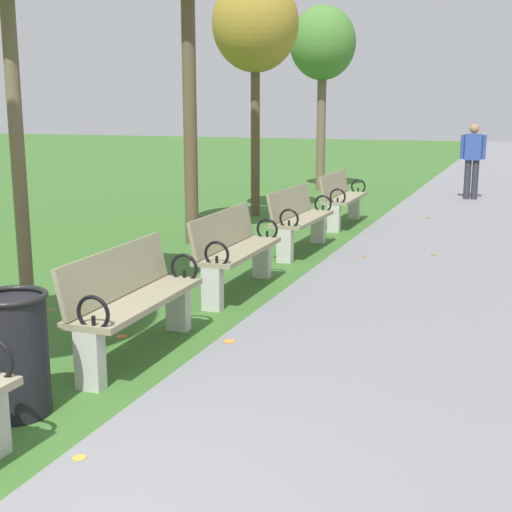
% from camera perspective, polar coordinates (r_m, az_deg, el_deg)
% --- Properties ---
extents(paved_walkway, '(2.92, 44.00, 0.02)m').
position_cam_1_polar(paved_walkway, '(20.56, 18.13, 5.79)').
color(paved_walkway, slate).
rests_on(paved_walkway, ground).
extents(park_bench_2, '(0.51, 1.61, 0.90)m').
position_cam_1_polar(park_bench_2, '(5.90, -9.90, -3.43)').
color(park_bench_2, gray).
rests_on(park_bench_2, ground).
extents(park_bench_3, '(0.49, 1.61, 0.90)m').
position_cam_1_polar(park_bench_3, '(7.80, -1.72, 0.54)').
color(park_bench_3, gray).
rests_on(park_bench_3, ground).
extents(park_bench_4, '(0.51, 1.61, 0.90)m').
position_cam_1_polar(park_bench_4, '(10.00, 3.51, 3.08)').
color(park_bench_4, gray).
rests_on(park_bench_4, ground).
extents(park_bench_5, '(0.48, 1.60, 0.90)m').
position_cam_1_polar(park_bench_5, '(12.33, 6.92, 4.72)').
color(park_bench_5, gray).
rests_on(park_bench_5, ground).
extents(tree_4, '(1.55, 1.55, 4.32)m').
position_cam_1_polar(tree_4, '(13.33, -0.06, 18.02)').
color(tree_4, brown).
rests_on(tree_4, ground).
extents(tree_5, '(1.55, 1.55, 4.32)m').
position_cam_1_polar(tree_5, '(17.41, 5.38, 16.48)').
color(tree_5, brown).
rests_on(tree_5, ground).
extents(pedestrian_walking, '(0.53, 0.23, 1.62)m').
position_cam_1_polar(pedestrian_walking, '(16.20, 17.01, 7.59)').
color(pedestrian_walking, '#2D2D38').
rests_on(pedestrian_walking, paved_walkway).
extents(trash_bin, '(0.48, 0.48, 0.84)m').
position_cam_1_polar(trash_bin, '(5.02, -18.80, -7.45)').
color(trash_bin, black).
rests_on(trash_bin, ground).
extents(scattered_leaves, '(4.82, 12.42, 0.02)m').
position_cam_1_polar(scattered_leaves, '(9.04, 5.12, -0.96)').
color(scattered_leaves, '#93511E').
rests_on(scattered_leaves, ground).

